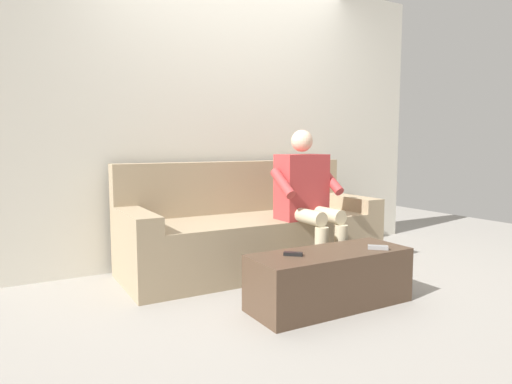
% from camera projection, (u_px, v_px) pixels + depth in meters
% --- Properties ---
extents(ground_plane, '(8.00, 8.00, 0.00)m').
position_uv_depth(ground_plane, '(301.00, 292.00, 3.18)').
color(ground_plane, gray).
extents(back_wall, '(4.29, 0.06, 2.57)m').
position_uv_depth(back_wall, '(227.00, 117.00, 4.06)').
color(back_wall, beige).
rests_on(back_wall, ground).
extents(couch, '(2.15, 0.78, 0.89)m').
position_uv_depth(couch, '(252.00, 233.00, 3.77)').
color(couch, '#9E896B').
rests_on(couch, ground).
extents(coffee_table, '(1.07, 0.41, 0.36)m').
position_uv_depth(coffee_table, '(330.00, 279.00, 2.89)').
color(coffee_table, '#4C3828').
rests_on(coffee_table, ground).
extents(person_solo_seated, '(0.54, 0.55, 1.15)m').
position_uv_depth(person_solo_seated, '(307.00, 195.00, 3.53)').
color(person_solo_seated, '#B23838').
rests_on(person_solo_seated, ground).
extents(remote_gray, '(0.12, 0.12, 0.03)m').
position_uv_depth(remote_gray, '(378.00, 247.00, 2.93)').
color(remote_gray, gray).
rests_on(remote_gray, coffee_table).
extents(remote_black, '(0.11, 0.11, 0.02)m').
position_uv_depth(remote_black, '(293.00, 254.00, 2.76)').
color(remote_black, black).
rests_on(remote_black, coffee_table).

